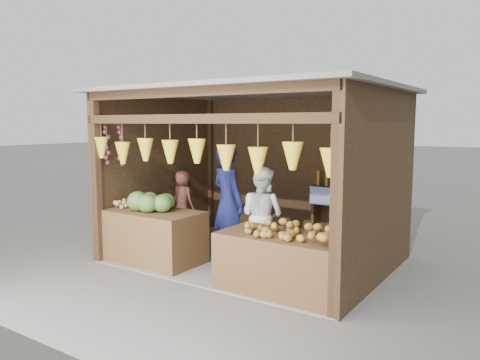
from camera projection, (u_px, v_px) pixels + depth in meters
name	position (u px, v px, depth m)	size (l,w,h in m)	color
ground	(254.00, 259.00, 7.42)	(80.00, 80.00, 0.00)	#514F49
stall_structure	(251.00, 154.00, 7.21)	(4.30, 3.30, 2.66)	slate
back_shelf	(348.00, 200.00, 7.80)	(1.25, 0.32, 1.32)	#382314
counter_left	(151.00, 236.00, 7.24)	(1.60, 0.85, 0.81)	#492E18
counter_right	(286.00, 264.00, 5.90)	(1.72, 0.85, 0.75)	#4E361A
stool	(183.00, 236.00, 8.32)	(0.31, 0.31, 0.29)	black
man_standing	(228.00, 203.00, 7.29)	(0.67, 0.44, 1.82)	#121746
woman_standing	(262.00, 216.00, 7.06)	(0.73, 0.57, 1.50)	white
vendor_seated	(183.00, 199.00, 8.24)	(0.50, 0.33, 1.03)	brown
melon_pile	(151.00, 200.00, 7.21)	(1.00, 0.50, 0.32)	#1D5115
tanfruit_pile	(124.00, 203.00, 7.47)	(0.34, 0.40, 0.13)	#9E8048
mango_pile	(288.00, 228.00, 5.77)	(1.40, 0.64, 0.22)	#C04319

